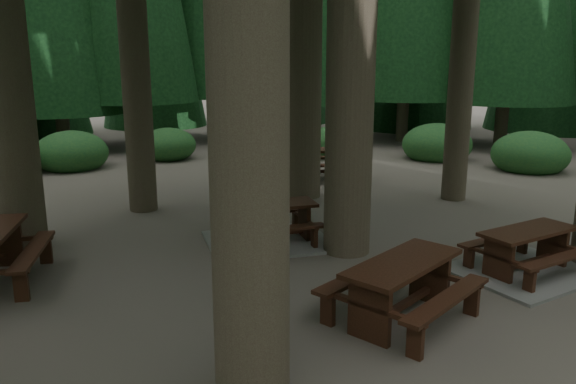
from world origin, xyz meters
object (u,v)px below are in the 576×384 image
picnic_table_a (526,259)px  picnic_table_d (322,159)px  picnic_table_c (268,229)px  picnic_table_e (402,281)px

picnic_table_a → picnic_table_d: bearing=79.6°
picnic_table_a → picnic_table_c: bearing=128.8°
picnic_table_c → picnic_table_a: bearing=-36.7°
picnic_table_a → picnic_table_e: (-2.91, -0.23, 0.31)m
picnic_table_c → picnic_table_d: (4.30, 4.45, 0.31)m
picnic_table_c → picnic_table_e: size_ratio=1.17×
picnic_table_e → picnic_table_d: bearing=44.8°
picnic_table_a → picnic_table_d: (1.45, 8.00, 0.32)m
picnic_table_a → picnic_table_d: size_ratio=0.86×
picnic_table_c → picnic_table_d: picnic_table_d is taller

